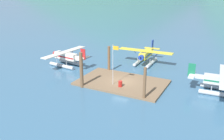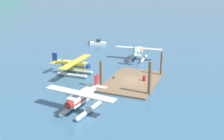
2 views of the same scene
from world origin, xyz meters
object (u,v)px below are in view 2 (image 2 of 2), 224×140
object	(u,v)px
flagpole	(141,61)
seaplane_cream_port_fwd	(81,100)
seaplane_silver_stbd_fwd	(138,53)
fuel_drum	(144,78)
seaplane_yellow_bow_centre	(75,67)
boat_white_open_east	(98,43)

from	to	relation	value
flagpole	seaplane_cream_port_fwd	bearing A→B (deg)	159.09
seaplane_cream_port_fwd	seaplane_silver_stbd_fwd	world-z (taller)	same
fuel_drum	seaplane_cream_port_fwd	bearing A→B (deg)	159.83
seaplane_yellow_bow_centre	seaplane_silver_stbd_fwd	bearing A→B (deg)	-29.73
flagpole	fuel_drum	world-z (taller)	flagpole
flagpole	boat_white_open_east	distance (m)	32.30
fuel_drum	boat_white_open_east	size ratio (longest dim) A/B	0.19
flagpole	boat_white_open_east	bearing A→B (deg)	37.48
flagpole	boat_white_open_east	world-z (taller)	flagpole
fuel_drum	boat_white_open_east	world-z (taller)	boat_white_open_east
boat_white_open_east	flagpole	bearing A→B (deg)	-142.52
seaplane_silver_stbd_fwd	seaplane_yellow_bow_centre	xyz separation A→B (m)	(-14.10, 8.05, 0.00)
seaplane_cream_port_fwd	seaplane_silver_stbd_fwd	bearing A→B (deg)	0.03
flagpole	seaplane_yellow_bow_centre	bearing A→B (deg)	88.09
seaplane_cream_port_fwd	seaplane_yellow_bow_centre	bearing A→B (deg)	32.10
seaplane_silver_stbd_fwd	seaplane_yellow_bow_centre	bearing A→B (deg)	150.27
flagpole	boat_white_open_east	size ratio (longest dim) A/B	1.30
seaplane_yellow_bow_centre	flagpole	bearing A→B (deg)	-91.91
seaplane_cream_port_fwd	boat_white_open_east	xyz separation A→B (m)	(37.90, 14.78, -1.09)
boat_white_open_east	seaplane_yellow_bow_centre	bearing A→B (deg)	-164.99
seaplane_silver_stbd_fwd	boat_white_open_east	xyz separation A→B (m)	(10.95, 14.77, -1.09)
fuel_drum	seaplane_silver_stbd_fwd	size ratio (longest dim) A/B	0.08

